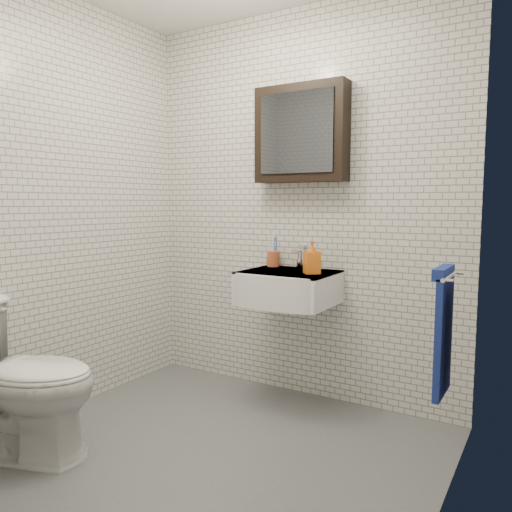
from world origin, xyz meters
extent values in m
cube|color=#53565B|center=(0.00, 0.00, 0.01)|extent=(2.20, 2.00, 0.01)
cube|color=silver|center=(0.00, 1.00, 1.25)|extent=(2.20, 0.02, 2.50)
cube|color=silver|center=(0.00, -1.00, 1.25)|extent=(2.20, 0.02, 2.50)
cube|color=silver|center=(-1.10, 0.00, 1.25)|extent=(0.02, 2.00, 2.50)
cube|color=silver|center=(1.10, 0.00, 1.25)|extent=(0.02, 2.00, 2.50)
cube|color=white|center=(0.05, 0.78, 0.75)|extent=(0.55, 0.45, 0.20)
cylinder|color=silver|center=(0.05, 0.80, 0.84)|extent=(0.31, 0.31, 0.02)
cylinder|color=silver|center=(0.05, 0.80, 0.85)|extent=(0.04, 0.04, 0.01)
cube|color=white|center=(0.05, 0.78, 0.84)|extent=(0.55, 0.45, 0.01)
cylinder|color=silver|center=(0.05, 0.94, 0.88)|extent=(0.06, 0.06, 0.06)
cylinder|color=silver|center=(0.05, 0.94, 0.94)|extent=(0.03, 0.03, 0.08)
cylinder|color=silver|center=(0.05, 0.88, 0.97)|extent=(0.02, 0.12, 0.02)
cube|color=silver|center=(0.05, 0.97, 0.99)|extent=(0.02, 0.09, 0.01)
cube|color=black|center=(0.05, 0.93, 1.70)|extent=(0.60, 0.14, 0.60)
cube|color=#3F444C|center=(0.05, 0.85, 1.70)|extent=(0.49, 0.01, 0.49)
cylinder|color=silver|center=(1.06, 0.35, 0.95)|extent=(0.02, 0.30, 0.02)
cylinder|color=silver|center=(1.08, 0.48, 0.95)|extent=(0.04, 0.02, 0.02)
cylinder|color=silver|center=(1.08, 0.22, 0.95)|extent=(0.04, 0.02, 0.02)
cube|color=navy|center=(1.05, 0.35, 0.68)|extent=(0.03, 0.26, 0.54)
cube|color=navy|center=(1.04, 0.35, 0.96)|extent=(0.05, 0.26, 0.05)
cylinder|color=#A64E29|center=(-0.15, 0.93, 0.90)|extent=(0.09, 0.09, 0.10)
cylinder|color=white|center=(-0.17, 0.92, 0.97)|extent=(0.02, 0.03, 0.19)
cylinder|color=#3E63C7|center=(-0.14, 0.93, 0.96)|extent=(0.01, 0.02, 0.17)
cylinder|color=white|center=(-0.16, 0.95, 0.97)|extent=(0.02, 0.04, 0.20)
cylinder|color=#3E63C7|center=(-0.13, 0.94, 0.96)|extent=(0.02, 0.04, 0.18)
imported|color=orange|center=(0.21, 0.75, 0.95)|extent=(0.13, 0.13, 0.20)
imported|color=white|center=(-0.80, -0.49, 0.40)|extent=(0.88, 0.67, 0.79)
camera|label=1|loc=(1.45, -1.94, 1.27)|focal=35.00mm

